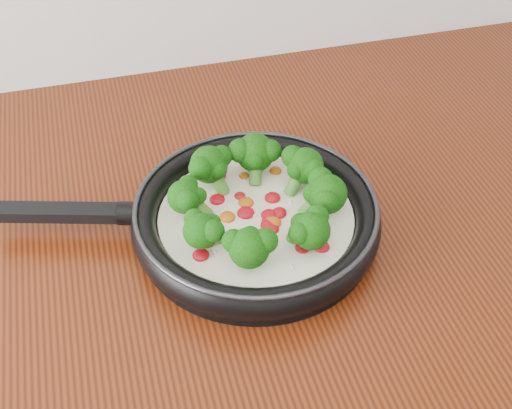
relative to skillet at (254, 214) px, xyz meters
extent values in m
cylinder|color=black|center=(0.00, 0.00, -0.03)|extent=(0.36, 0.36, 0.01)
torus|color=black|center=(0.00, 0.00, 0.00)|extent=(0.38, 0.38, 0.03)
torus|color=#2D2D33|center=(0.00, 0.00, 0.02)|extent=(0.37, 0.37, 0.01)
cube|color=black|center=(-0.22, 0.06, 0.00)|extent=(0.18, 0.07, 0.02)
cylinder|color=black|center=(-0.15, 0.04, 0.00)|extent=(0.04, 0.04, 0.03)
cylinder|color=white|center=(0.00, 0.00, -0.01)|extent=(0.30, 0.30, 0.02)
ellipsoid|color=#AB0813|center=(-0.03, 0.08, 0.00)|extent=(0.03, 0.03, 0.01)
ellipsoid|color=#AB0813|center=(-0.08, -0.05, 0.00)|extent=(0.02, 0.02, 0.01)
ellipsoid|color=#BD540C|center=(-0.03, 0.00, 0.00)|extent=(0.02, 0.02, 0.01)
ellipsoid|color=#AB0813|center=(0.01, -0.01, 0.00)|extent=(0.02, 0.02, 0.01)
ellipsoid|color=#AB0813|center=(-0.07, -0.03, 0.00)|extent=(0.02, 0.02, 0.01)
ellipsoid|color=#BD540C|center=(-0.02, -0.05, 0.00)|extent=(0.02, 0.02, 0.01)
ellipsoid|color=#AB0813|center=(-0.04, 0.04, 0.00)|extent=(0.03, 0.03, 0.01)
ellipsoid|color=#AB0813|center=(0.01, -0.02, 0.00)|extent=(0.03, 0.03, 0.01)
ellipsoid|color=#BD540C|center=(0.02, -0.02, 0.00)|extent=(0.03, 0.03, 0.01)
ellipsoid|color=#AB0813|center=(0.03, 0.02, 0.00)|extent=(0.03, 0.03, 0.01)
ellipsoid|color=#AB0813|center=(0.03, 0.00, 0.00)|extent=(0.02, 0.02, 0.01)
ellipsoid|color=#BD540C|center=(0.01, 0.07, 0.00)|extent=(0.02, 0.02, 0.01)
ellipsoid|color=#AB0813|center=(0.04, -0.07, 0.00)|extent=(0.03, 0.03, 0.01)
ellipsoid|color=#AB0813|center=(0.02, -0.01, 0.00)|extent=(0.03, 0.03, 0.01)
ellipsoid|color=#BD540C|center=(0.05, 0.07, 0.00)|extent=(0.02, 0.02, 0.01)
ellipsoid|color=#AB0813|center=(0.06, -0.07, 0.00)|extent=(0.02, 0.02, 0.01)
ellipsoid|color=#AB0813|center=(-0.01, 0.00, 0.00)|extent=(0.03, 0.03, 0.01)
ellipsoid|color=#BD540C|center=(0.00, 0.02, 0.00)|extent=(0.02, 0.02, 0.01)
ellipsoid|color=#AB0813|center=(0.03, -0.01, 0.00)|extent=(0.03, 0.03, 0.01)
ellipsoid|color=#AB0813|center=(0.01, -0.03, 0.00)|extent=(0.02, 0.02, 0.01)
ellipsoid|color=#BD540C|center=(0.05, -0.04, 0.00)|extent=(0.02, 0.02, 0.01)
ellipsoid|color=#AB0813|center=(-0.01, 0.04, 0.00)|extent=(0.02, 0.02, 0.01)
ellipsoid|color=white|center=(0.00, 0.02, 0.00)|extent=(0.01, 0.01, 0.00)
ellipsoid|color=white|center=(0.01, 0.01, 0.00)|extent=(0.01, 0.01, 0.00)
ellipsoid|color=white|center=(0.01, 0.00, 0.00)|extent=(0.01, 0.01, 0.00)
ellipsoid|color=white|center=(0.03, 0.03, 0.00)|extent=(0.01, 0.01, 0.00)
ellipsoid|color=white|center=(0.06, 0.03, 0.00)|extent=(0.01, 0.01, 0.00)
ellipsoid|color=white|center=(-0.04, 0.01, 0.00)|extent=(0.01, 0.01, 0.00)
ellipsoid|color=white|center=(0.05, -0.06, 0.00)|extent=(0.01, 0.01, 0.00)
ellipsoid|color=white|center=(-0.08, 0.04, 0.00)|extent=(0.01, 0.00, 0.00)
ellipsoid|color=white|center=(-0.04, 0.10, 0.00)|extent=(0.01, 0.00, 0.00)
ellipsoid|color=white|center=(0.00, 0.00, 0.00)|extent=(0.01, 0.01, 0.00)
ellipsoid|color=white|center=(0.02, -0.10, 0.00)|extent=(0.00, 0.01, 0.00)
ellipsoid|color=white|center=(0.05, 0.04, 0.00)|extent=(0.01, 0.00, 0.00)
ellipsoid|color=white|center=(-0.01, 0.09, 0.00)|extent=(0.01, 0.00, 0.00)
ellipsoid|color=white|center=(0.05, 0.01, 0.00)|extent=(0.01, 0.01, 0.00)
ellipsoid|color=white|center=(-0.04, -0.04, 0.00)|extent=(0.01, 0.01, 0.00)
ellipsoid|color=white|center=(0.01, 0.01, 0.00)|extent=(0.01, 0.01, 0.00)
ellipsoid|color=white|center=(-0.04, -0.03, 0.00)|extent=(0.01, 0.01, 0.00)
ellipsoid|color=white|center=(0.01, 0.00, 0.00)|extent=(0.01, 0.01, 0.00)
ellipsoid|color=white|center=(0.00, 0.00, 0.00)|extent=(0.01, 0.01, 0.00)
ellipsoid|color=white|center=(0.08, 0.01, 0.00)|extent=(0.01, 0.01, 0.00)
ellipsoid|color=white|center=(0.00, -0.01, 0.00)|extent=(0.01, 0.01, 0.00)
ellipsoid|color=white|center=(-0.06, -0.05, 0.00)|extent=(0.01, 0.01, 0.00)
ellipsoid|color=white|center=(-0.05, 0.00, 0.00)|extent=(0.01, 0.01, 0.00)
cylinder|color=#50902F|center=(0.07, -0.02, 0.01)|extent=(0.04, 0.02, 0.04)
sphere|color=black|center=(0.09, -0.02, 0.03)|extent=(0.06, 0.06, 0.05)
sphere|color=black|center=(0.08, 0.00, 0.04)|extent=(0.04, 0.04, 0.03)
sphere|color=black|center=(0.08, -0.04, 0.04)|extent=(0.04, 0.04, 0.03)
sphere|color=black|center=(0.07, -0.02, 0.03)|extent=(0.03, 0.03, 0.02)
cylinder|color=#50902F|center=(0.06, 0.03, 0.01)|extent=(0.04, 0.03, 0.04)
sphere|color=black|center=(0.08, 0.04, 0.03)|extent=(0.06, 0.06, 0.05)
sphere|color=black|center=(0.06, 0.05, 0.04)|extent=(0.04, 0.04, 0.03)
sphere|color=black|center=(0.08, 0.02, 0.04)|extent=(0.03, 0.03, 0.03)
sphere|color=black|center=(0.06, 0.03, 0.03)|extent=(0.03, 0.03, 0.02)
cylinder|color=#50902F|center=(0.02, 0.06, 0.01)|extent=(0.02, 0.04, 0.04)
sphere|color=black|center=(0.02, 0.08, 0.03)|extent=(0.06, 0.06, 0.05)
sphere|color=black|center=(0.00, 0.08, 0.04)|extent=(0.04, 0.04, 0.03)
sphere|color=black|center=(0.04, 0.07, 0.04)|extent=(0.04, 0.04, 0.03)
sphere|color=black|center=(0.02, 0.06, 0.03)|extent=(0.03, 0.03, 0.03)
cylinder|color=#50902F|center=(-0.03, 0.06, 0.01)|extent=(0.03, 0.04, 0.04)
sphere|color=black|center=(-0.04, 0.07, 0.03)|extent=(0.06, 0.06, 0.05)
sphere|color=black|center=(-0.05, 0.06, 0.04)|extent=(0.04, 0.04, 0.03)
sphere|color=black|center=(-0.02, 0.08, 0.04)|extent=(0.04, 0.04, 0.03)
sphere|color=black|center=(-0.03, 0.06, 0.03)|extent=(0.03, 0.03, 0.02)
cylinder|color=#50902F|center=(-0.06, 0.02, 0.01)|extent=(0.04, 0.02, 0.04)
sphere|color=black|center=(-0.08, 0.02, 0.03)|extent=(0.05, 0.05, 0.04)
sphere|color=black|center=(-0.08, 0.00, 0.04)|extent=(0.03, 0.03, 0.03)
sphere|color=black|center=(-0.07, 0.03, 0.04)|extent=(0.03, 0.03, 0.02)
sphere|color=black|center=(-0.07, 0.02, 0.03)|extent=(0.03, 0.03, 0.02)
cylinder|color=#50902F|center=(-0.06, -0.03, 0.01)|extent=(0.04, 0.03, 0.04)
sphere|color=black|center=(-0.07, -0.04, 0.03)|extent=(0.05, 0.05, 0.04)
sphere|color=black|center=(-0.06, -0.05, 0.04)|extent=(0.03, 0.03, 0.03)
sphere|color=black|center=(-0.08, -0.03, 0.04)|extent=(0.03, 0.03, 0.02)
sphere|color=black|center=(-0.06, -0.03, 0.03)|extent=(0.03, 0.03, 0.02)
cylinder|color=#50902F|center=(-0.02, -0.07, 0.01)|extent=(0.03, 0.04, 0.03)
sphere|color=black|center=(-0.03, -0.08, 0.03)|extent=(0.06, 0.06, 0.05)
sphere|color=black|center=(-0.01, -0.08, 0.04)|extent=(0.04, 0.04, 0.03)
sphere|color=black|center=(-0.04, -0.07, 0.03)|extent=(0.03, 0.03, 0.03)
sphere|color=black|center=(-0.02, -0.07, 0.03)|extent=(0.03, 0.03, 0.02)
cylinder|color=#50902F|center=(0.04, -0.06, 0.01)|extent=(0.03, 0.04, 0.04)
sphere|color=black|center=(0.05, -0.08, 0.03)|extent=(0.05, 0.05, 0.04)
sphere|color=black|center=(0.06, -0.06, 0.04)|extent=(0.03, 0.03, 0.03)
sphere|color=black|center=(0.03, -0.08, 0.04)|extent=(0.03, 0.03, 0.03)
sphere|color=black|center=(0.04, -0.06, 0.03)|extent=(0.03, 0.03, 0.02)
camera|label=1|loc=(-0.16, -0.58, 0.57)|focal=47.36mm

